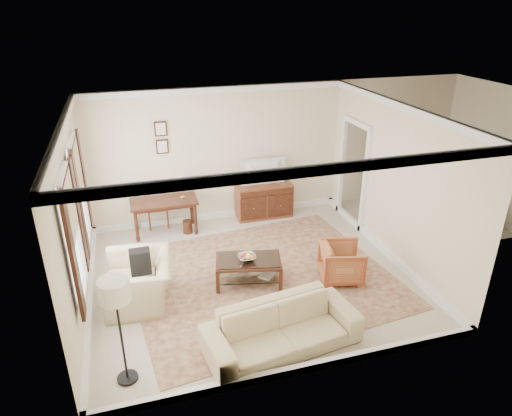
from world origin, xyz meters
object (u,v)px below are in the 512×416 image
sideboard (264,201)px  tv (264,164)px  striped_armchair (342,261)px  coffee_table (248,265)px  club_armchair (138,275)px  writing_desk (164,205)px  sofa (282,322)px

sideboard → tv: tv is taller
striped_armchair → coffee_table: bearing=92.0°
coffee_table → tv: bearing=66.9°
club_armchair → writing_desk: bearing=169.7°
coffee_table → club_armchair: bearing=-178.8°
tv → coffee_table: size_ratio=0.78×
striped_armchair → sofa: sofa is taller
tv → sofa: (-1.03, -4.13, -0.82)m
club_armchair → striped_armchair: bearing=90.4°
coffee_table → club_armchair: (-1.83, -0.04, 0.15)m
club_armchair → sofa: bearing=53.9°
club_armchair → sideboard: bearing=136.6°
tv → coffee_table: tv is taller
sideboard → sofa: bearing=-103.9°
sofa → writing_desk: bearing=98.3°
sideboard → coffee_table: sideboard is taller
coffee_table → sofa: bearing=-89.3°
writing_desk → club_armchair: bearing=-105.9°
tv → sofa: size_ratio=0.44×
tv → striped_armchair: size_ratio=1.31×
writing_desk → tv: 2.30m
sideboard → writing_desk: bearing=-175.6°
sideboard → tv: 0.86m
coffee_table → sofa: size_ratio=0.56×
striped_armchair → club_armchair: 3.43m
writing_desk → sideboard: sideboard is taller
club_armchair → sofa: size_ratio=0.54×
coffee_table → writing_desk: bearing=116.8°
writing_desk → sofa: size_ratio=0.62×
sideboard → sofa: 4.28m
sideboard → striped_armchair: size_ratio=1.70×
tv → coffee_table: bearing=66.9°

